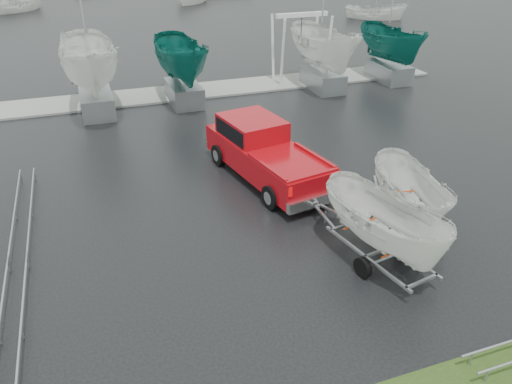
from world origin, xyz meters
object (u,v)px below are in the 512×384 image
(boat_hoist, at_px, (301,38))
(trailer_parked, at_px, (418,155))
(pickup_truck, at_px, (262,149))
(trailer_hitched, at_px, (390,180))

(boat_hoist, bearing_deg, trailer_parked, -102.57)
(pickup_truck, height_order, trailer_parked, trailer_parked)
(pickup_truck, height_order, trailer_hitched, trailer_hitched)
(pickup_truck, bearing_deg, trailer_hitched, -90.00)
(pickup_truck, xyz_separation_m, boat_hoist, (6.78, 11.64, 1.56))
(trailer_hitched, bearing_deg, boat_hoist, 62.74)
(trailer_hitched, bearing_deg, trailer_parked, 25.29)
(pickup_truck, xyz_separation_m, trailer_parked, (3.00, -5.34, 1.56))
(pickup_truck, bearing_deg, boat_hoist, 49.49)
(pickup_truck, relative_size, boat_hoist, 1.63)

